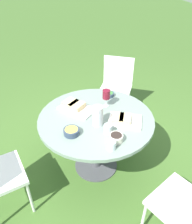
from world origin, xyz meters
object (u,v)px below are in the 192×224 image
at_px(dining_table, 96,126).
at_px(wine_glass, 106,95).
at_px(chair_far_back, 116,83).
at_px(water_pitcher, 97,116).

distance_m(dining_table, wine_glass, 0.34).
bearing_deg(wine_glass, dining_table, -35.94).
relative_size(chair_far_back, water_pitcher, 4.39).
xyz_separation_m(chair_far_back, water_pitcher, (1.18, -0.45, 0.30)).
relative_size(dining_table, wine_glass, 5.99).
distance_m(dining_table, water_pitcher, 0.25).
xyz_separation_m(chair_far_back, wine_glass, (0.87, -0.31, 0.34)).
bearing_deg(dining_table, chair_far_back, 157.21).
height_order(chair_far_back, water_pitcher, water_pitcher).
relative_size(dining_table, chair_far_back, 1.32).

